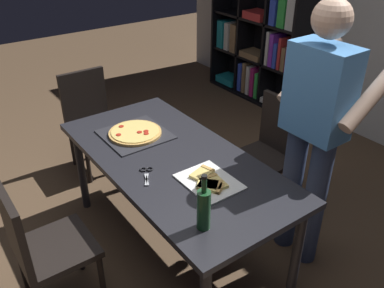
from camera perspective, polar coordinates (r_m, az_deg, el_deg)
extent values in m
plane|color=brown|center=(3.12, -2.30, -13.66)|extent=(12.00, 12.00, 0.00)
cube|color=#232328|center=(2.66, -2.62, -2.25)|extent=(1.76, 0.85, 0.04)
cylinder|color=#232328|center=(3.36, -15.06, -3.49)|extent=(0.06, 0.06, 0.71)
cylinder|color=#232328|center=(3.60, -4.95, -0.03)|extent=(0.06, 0.06, 0.71)
cylinder|color=#232328|center=(2.62, 14.30, -14.43)|extent=(0.06, 0.06, 0.71)
cube|color=black|center=(2.59, -18.29, -13.54)|extent=(0.42, 0.42, 0.04)
cube|color=black|center=(2.41, -23.50, -10.77)|extent=(0.42, 0.04, 0.45)
cylinder|color=black|center=(2.66, -12.32, -18.00)|extent=(0.04, 0.04, 0.41)
cylinder|color=black|center=(2.90, -15.40, -13.45)|extent=(0.04, 0.04, 0.41)
cylinder|color=black|center=(2.85, -22.30, -15.88)|extent=(0.04, 0.04, 0.41)
cube|color=black|center=(3.28, 9.63, -2.13)|extent=(0.42, 0.42, 0.04)
cube|color=black|center=(3.28, 12.36, 2.55)|extent=(0.42, 0.04, 0.45)
cylinder|color=black|center=(3.40, 5.01, -4.99)|extent=(0.04, 0.04, 0.41)
cylinder|color=black|center=(3.20, 9.22, -7.96)|extent=(0.04, 0.04, 0.41)
cylinder|color=black|center=(3.61, 9.38, -3.02)|extent=(0.04, 0.04, 0.41)
cylinder|color=black|center=(3.42, 13.58, -5.65)|extent=(0.04, 0.04, 0.41)
cube|color=black|center=(3.81, -13.23, 2.36)|extent=(0.42, 0.42, 0.04)
cube|color=black|center=(3.87, -14.81, 6.62)|extent=(0.04, 0.42, 0.45)
cylinder|color=black|center=(3.72, -14.20, -2.52)|extent=(0.04, 0.04, 0.41)
cylinder|color=black|center=(3.84, -9.31, -0.86)|extent=(0.04, 0.04, 0.41)
cylinder|color=black|center=(4.02, -16.24, -0.25)|extent=(0.04, 0.04, 0.41)
cylinder|color=black|center=(4.12, -11.63, 1.23)|extent=(0.04, 0.04, 0.41)
cube|color=black|center=(5.68, 4.26, 18.04)|extent=(0.03, 0.35, 1.95)
cube|color=black|center=(4.74, 15.22, 14.68)|extent=(0.03, 0.35, 1.95)
cube|color=black|center=(5.48, 8.47, 6.80)|extent=(1.40, 0.35, 0.03)
cube|color=black|center=(5.29, 10.59, 16.76)|extent=(1.40, 0.03, 1.95)
cube|color=black|center=(5.31, 8.87, 11.63)|extent=(1.34, 0.29, 0.03)
cube|color=black|center=(5.18, 9.29, 16.59)|extent=(1.34, 0.29, 0.03)
cube|color=black|center=(5.34, 7.56, 17.11)|extent=(0.03, 0.29, 1.89)
cube|color=black|center=(5.03, 11.12, 16.02)|extent=(0.03, 0.29, 1.89)
cube|color=teal|center=(5.74, 5.30, 8.89)|extent=(0.34, 0.25, 0.09)
cube|color=blue|center=(5.49, 7.37, 9.32)|extent=(0.06, 0.22, 0.36)
cube|color=olive|center=(5.44, 7.93, 9.22)|extent=(0.05, 0.22, 0.39)
cube|color=silver|center=(5.39, 8.49, 8.87)|extent=(0.05, 0.22, 0.37)
cube|color=#B21E66|center=(5.34, 9.06, 8.60)|extent=(0.06, 0.22, 0.37)
cube|color=green|center=(5.30, 9.62, 8.11)|extent=(0.05, 0.22, 0.33)
cube|color=silver|center=(5.16, 11.76, 5.71)|extent=(0.37, 0.25, 0.06)
cube|color=teal|center=(5.65, 4.72, 15.01)|extent=(0.11, 0.22, 0.35)
cube|color=silver|center=(5.56, 5.60, 14.70)|extent=(0.08, 0.22, 0.35)
cube|color=olive|center=(5.46, 6.51, 14.42)|extent=(0.10, 0.22, 0.35)
cube|color=olive|center=(5.28, 8.75, 12.13)|extent=(0.33, 0.25, 0.07)
cube|color=silver|center=(5.04, 11.18, 12.97)|extent=(0.04, 0.22, 0.39)
cube|color=purple|center=(5.01, 11.71, 12.69)|extent=(0.06, 0.22, 0.38)
cube|color=blue|center=(4.98, 12.19, 11.97)|extent=(0.05, 0.22, 0.28)
cube|color=red|center=(4.93, 12.80, 12.19)|extent=(0.04, 0.22, 0.36)
cube|color=olive|center=(4.90, 13.29, 11.47)|extent=(0.06, 0.22, 0.27)
cube|color=#B21E66|center=(4.86, 13.87, 11.36)|extent=(0.05, 0.22, 0.29)
cube|color=red|center=(5.16, 9.18, 17.21)|extent=(0.30, 0.25, 0.09)
cube|color=blue|center=(4.92, 11.95, 17.48)|extent=(0.09, 0.22, 0.28)
cube|color=green|center=(4.83, 13.11, 17.25)|extent=(0.10, 0.22, 0.30)
cube|color=silver|center=(4.75, 14.32, 17.04)|extent=(0.11, 0.22, 0.32)
cylinder|color=#38476B|center=(2.83, 16.56, -7.84)|extent=(0.14, 0.14, 0.95)
cylinder|color=#38476B|center=(2.92, 13.56, -5.97)|extent=(0.14, 0.14, 0.95)
cube|color=#4C8CD1|center=(2.51, 17.28, 6.96)|extent=(0.38, 0.22, 0.55)
sphere|color=#E0B293|center=(2.39, 18.83, 16.13)|extent=(0.22, 0.22, 0.22)
cylinder|color=#E0B293|center=(2.53, 23.98, 6.52)|extent=(0.09, 0.50, 0.39)
cylinder|color=#E0B293|center=(2.76, 16.01, 9.88)|extent=(0.09, 0.50, 0.39)
cube|color=#2D2D33|center=(2.93, -7.86, 1.31)|extent=(0.43, 0.43, 0.01)
cylinder|color=tan|center=(2.93, -7.88, 1.55)|extent=(0.37, 0.37, 0.02)
cylinder|color=#EACC6B|center=(2.92, -7.89, 1.76)|extent=(0.33, 0.33, 0.01)
cylinder|color=#B22819|center=(2.88, -10.13, 1.27)|extent=(0.04, 0.04, 0.00)
cylinder|color=#B22819|center=(2.99, -9.77, 2.42)|extent=(0.04, 0.04, 0.00)
cylinder|color=#B22819|center=(2.90, -6.39, 1.78)|extent=(0.04, 0.04, 0.00)
cylinder|color=#B22819|center=(2.87, -6.35, 1.45)|extent=(0.04, 0.04, 0.00)
cylinder|color=#B22819|center=(2.90, -7.29, 1.64)|extent=(0.04, 0.04, 0.00)
cube|color=white|center=(2.42, 2.39, -5.23)|extent=(0.36, 0.28, 0.01)
cube|color=#EACC6B|center=(2.36, 2.54, -5.89)|extent=(0.17, 0.15, 0.02)
cube|color=tan|center=(2.34, 3.92, -6.18)|extent=(0.07, 0.09, 0.02)
cube|color=#EACC6B|center=(2.37, 2.44, -5.68)|extent=(0.16, 0.16, 0.02)
cube|color=tan|center=(2.36, 3.88, -5.81)|extent=(0.08, 0.08, 0.02)
cube|color=#EACC6B|center=(2.46, 1.37, -4.14)|extent=(0.13, 0.16, 0.02)
cube|color=tan|center=(2.50, 2.19, -3.49)|extent=(0.09, 0.05, 0.02)
cube|color=#EACC6B|center=(2.39, 3.31, -5.37)|extent=(0.15, 0.10, 0.02)
cube|color=tan|center=(2.43, 2.54, -4.62)|extent=(0.03, 0.09, 0.02)
cylinder|color=#194723|center=(2.05, 1.63, -9.13)|extent=(0.07, 0.07, 0.22)
cylinder|color=#194723|center=(1.96, 1.69, -5.72)|extent=(0.03, 0.03, 0.08)
cylinder|color=black|center=(1.93, 1.71, -4.57)|extent=(0.03, 0.03, 0.02)
cube|color=silver|center=(2.45, -6.29, -4.92)|extent=(0.12, 0.06, 0.01)
cube|color=silver|center=(2.45, -6.29, -4.92)|extent=(0.10, 0.08, 0.01)
torus|color=black|center=(2.54, -5.89, -3.47)|extent=(0.06, 0.06, 0.01)
torus|color=black|center=(2.54, -6.79, -3.53)|extent=(0.06, 0.06, 0.01)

